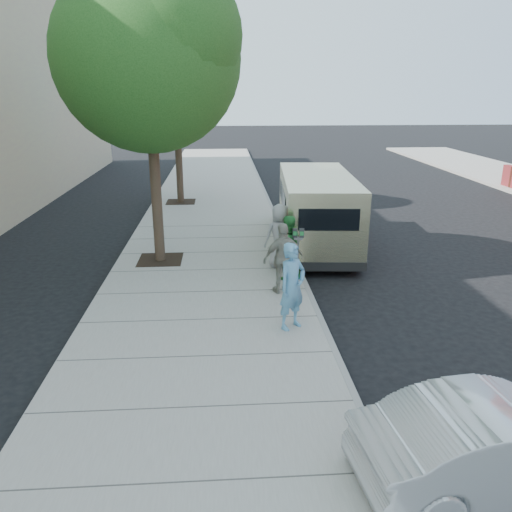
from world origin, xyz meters
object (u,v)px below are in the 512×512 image
(person_gray_shirt, at_px, (280,236))
(sedan, at_px, (503,443))
(tree_far, at_px, (176,83))
(van, at_px, (316,209))
(person_striped_polo, at_px, (283,258))
(person_green_shirt, at_px, (287,248))
(tree_near, at_px, (149,51))
(parking_meter, at_px, (298,244))
(person_officer, at_px, (292,286))

(person_gray_shirt, bearing_deg, sedan, 89.11)
(tree_far, distance_m, van, 8.51)
(van, height_order, sedan, van)
(person_gray_shirt, height_order, person_striped_polo, person_gray_shirt)
(person_gray_shirt, bearing_deg, tree_far, -83.17)
(person_green_shirt, xyz_separation_m, person_gray_shirt, (-0.07, 0.92, 0.04))
(tree_near, relative_size, parking_meter, 5.56)
(van, xyz_separation_m, person_green_shirt, (-1.29, -3.11, -0.23))
(parking_meter, height_order, person_gray_shirt, person_gray_shirt)
(tree_near, relative_size, person_striped_polo, 4.55)
(person_striped_polo, bearing_deg, sedan, 91.90)
(van, distance_m, person_green_shirt, 3.38)
(van, distance_m, person_gray_shirt, 2.59)
(van, distance_m, sedan, 9.99)
(tree_far, xyz_separation_m, person_officer, (3.03, -11.97, -3.86))
(van, relative_size, person_striped_polo, 3.72)
(tree_far, distance_m, parking_meter, 10.82)
(tree_near, relative_size, sedan, 2.08)
(parking_meter, height_order, person_green_shirt, person_green_shirt)
(person_officer, bearing_deg, person_gray_shirt, 50.03)
(tree_near, bearing_deg, person_gray_shirt, -13.31)
(tree_near, height_order, person_green_shirt, tree_near)
(tree_near, height_order, person_striped_polo, tree_near)
(person_striped_polo, bearing_deg, tree_far, -89.38)
(tree_near, bearing_deg, van, 17.52)
(van, bearing_deg, sedan, -82.95)
(person_green_shirt, bearing_deg, person_officer, 67.49)
(tree_far, distance_m, person_gray_shirt, 9.76)
(tree_far, bearing_deg, person_green_shirt, -70.55)
(person_green_shirt, distance_m, person_striped_polo, 0.91)
(tree_near, xyz_separation_m, person_striped_polo, (3.07, -2.56, -4.57))
(sedan, relative_size, person_green_shirt, 2.25)
(person_officer, distance_m, person_striped_polo, 1.82)
(sedan, bearing_deg, van, -3.85)
(tree_near, bearing_deg, sedan, -59.48)
(person_green_shirt, bearing_deg, parking_meter, 114.69)
(tree_far, height_order, person_officer, tree_far)
(parking_meter, bearing_deg, tree_far, 118.07)
(tree_far, distance_m, person_officer, 12.94)
(person_green_shirt, bearing_deg, tree_far, -87.84)
(sedan, bearing_deg, person_officer, 19.20)
(tree_far, distance_m, person_striped_polo, 11.31)
(van, bearing_deg, parking_meter, -103.05)
(parking_meter, height_order, sedan, parking_meter)
(tree_near, bearing_deg, person_green_shirt, -27.08)
(parking_meter, xyz_separation_m, person_gray_shirt, (-0.30, 1.17, -0.14))
(tree_near, distance_m, parking_meter, 5.96)
(parking_meter, bearing_deg, person_striped_polo, -116.51)
(person_officer, relative_size, person_green_shirt, 1.08)
(tree_far, bearing_deg, van, -53.47)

